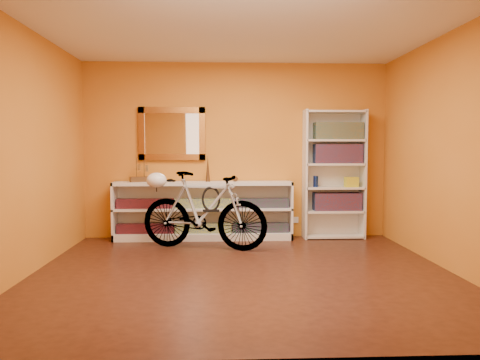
{
  "coord_description": "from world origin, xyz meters",
  "views": [
    {
      "loc": [
        -0.24,
        -4.76,
        1.33
      ],
      "look_at": [
        0.0,
        0.7,
        0.95
      ],
      "focal_mm": 33.82,
      "sensor_mm": 36.0,
      "label": 1
    }
  ],
  "objects_px": {
    "console_unit": "(203,211)",
    "bicycle": "(204,211)",
    "bookcase": "(334,174)",
    "helmet": "(156,180)"
  },
  "relations": [
    {
      "from": "helmet",
      "to": "bookcase",
      "type": "bearing_deg",
      "value": 10.73
    },
    {
      "from": "console_unit",
      "to": "bicycle",
      "type": "xyz_separation_m",
      "value": [
        0.03,
        -0.65,
        0.09
      ]
    },
    {
      "from": "bookcase",
      "to": "helmet",
      "type": "bearing_deg",
      "value": -169.27
    },
    {
      "from": "helmet",
      "to": "console_unit",
      "type": "bearing_deg",
      "value": 36.76
    },
    {
      "from": "bookcase",
      "to": "helmet",
      "type": "xyz_separation_m",
      "value": [
        -2.55,
        -0.48,
        -0.04
      ]
    },
    {
      "from": "bicycle",
      "to": "console_unit",
      "type": "bearing_deg",
      "value": 19.14
    },
    {
      "from": "console_unit",
      "to": "bicycle",
      "type": "height_order",
      "value": "bicycle"
    },
    {
      "from": "console_unit",
      "to": "bookcase",
      "type": "xyz_separation_m",
      "value": [
        1.93,
        0.03,
        0.52
      ]
    },
    {
      "from": "console_unit",
      "to": "bicycle",
      "type": "relative_size",
      "value": 1.49
    },
    {
      "from": "bookcase",
      "to": "bicycle",
      "type": "distance_m",
      "value": 2.07
    }
  ]
}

